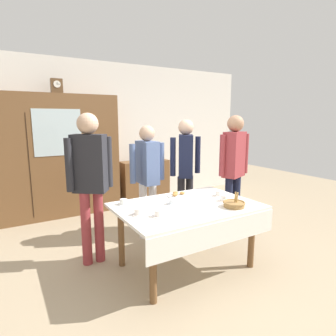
{
  "coord_description": "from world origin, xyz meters",
  "views": [
    {
      "loc": [
        -1.7,
        -2.66,
        1.67
      ],
      "look_at": [
        0.0,
        0.2,
        1.08
      ],
      "focal_mm": 30.12,
      "sensor_mm": 36.0,
      "label": 1
    }
  ],
  "objects_px": {
    "spoon_near_right": "(215,191)",
    "person_behind_table_left": "(234,163)",
    "bread_basket": "(234,204)",
    "pastry_plate": "(178,195)",
    "person_behind_table_right": "(186,164)",
    "person_near_right_end": "(90,174)",
    "tea_cup_center": "(124,202)",
    "mantel_clock": "(57,86)",
    "person_beside_shelf": "(148,171)",
    "tea_cup_near_right": "(224,199)",
    "tea_cup_front_edge": "(172,202)",
    "wall_cabinet": "(57,156)",
    "spoon_far_left": "(210,210)",
    "tea_cup_near_left": "(138,212)",
    "book_stack": "(145,160)",
    "dining_table": "(188,214)",
    "tea_cup_far_left": "(219,194)",
    "bookshelf_low": "(145,181)",
    "tea_cup_mid_left": "(158,214)"
  },
  "relations": [
    {
      "from": "person_behind_table_right",
      "to": "person_behind_table_left",
      "type": "distance_m",
      "value": 0.69
    },
    {
      "from": "wall_cabinet",
      "to": "tea_cup_near_left",
      "type": "bearing_deg",
      "value": -83.33
    },
    {
      "from": "tea_cup_near_right",
      "to": "tea_cup_center",
      "type": "bearing_deg",
      "value": 156.41
    },
    {
      "from": "pastry_plate",
      "to": "wall_cabinet",
      "type": "bearing_deg",
      "value": 114.51
    },
    {
      "from": "spoon_near_right",
      "to": "person_behind_table_left",
      "type": "distance_m",
      "value": 0.6
    },
    {
      "from": "tea_cup_far_left",
      "to": "spoon_far_left",
      "type": "distance_m",
      "value": 0.57
    },
    {
      "from": "mantel_clock",
      "to": "tea_cup_front_edge",
      "type": "distance_m",
      "value": 2.93
    },
    {
      "from": "spoon_near_right",
      "to": "tea_cup_near_left",
      "type": "bearing_deg",
      "value": -166.14
    },
    {
      "from": "bookshelf_low",
      "to": "tea_cup_center",
      "type": "xyz_separation_m",
      "value": [
        -1.36,
        -2.24,
        0.35
      ]
    },
    {
      "from": "mantel_clock",
      "to": "book_stack",
      "type": "xyz_separation_m",
      "value": [
        1.59,
        0.05,
        -1.34
      ]
    },
    {
      "from": "mantel_clock",
      "to": "person_beside_shelf",
      "type": "bearing_deg",
      "value": -62.49
    },
    {
      "from": "bread_basket",
      "to": "dining_table",
      "type": "bearing_deg",
      "value": 143.46
    },
    {
      "from": "pastry_plate",
      "to": "spoon_far_left",
      "type": "height_order",
      "value": "pastry_plate"
    },
    {
      "from": "person_beside_shelf",
      "to": "person_behind_table_right",
      "type": "xyz_separation_m",
      "value": [
        0.62,
        -0.02,
        0.05
      ]
    },
    {
      "from": "tea_cup_center",
      "to": "person_beside_shelf",
      "type": "xyz_separation_m",
      "value": [
        0.59,
        0.59,
        0.2
      ]
    },
    {
      "from": "pastry_plate",
      "to": "spoon_far_left",
      "type": "bearing_deg",
      "value": -89.53
    },
    {
      "from": "bread_basket",
      "to": "person_behind_table_right",
      "type": "xyz_separation_m",
      "value": [
        0.22,
        1.26,
        0.24
      ]
    },
    {
      "from": "dining_table",
      "to": "pastry_plate",
      "type": "xyz_separation_m",
      "value": [
        0.11,
        0.37,
        0.11
      ]
    },
    {
      "from": "bread_basket",
      "to": "spoon_near_right",
      "type": "relative_size",
      "value": 2.02
    },
    {
      "from": "dining_table",
      "to": "tea_cup_near_left",
      "type": "relative_size",
      "value": 11.75
    },
    {
      "from": "bread_basket",
      "to": "pastry_plate",
      "type": "distance_m",
      "value": 0.72
    },
    {
      "from": "person_behind_table_right",
      "to": "book_stack",
      "type": "bearing_deg",
      "value": 85.06
    },
    {
      "from": "tea_cup_front_edge",
      "to": "tea_cup_near_left",
      "type": "bearing_deg",
      "value": -164.72
    },
    {
      "from": "tea_cup_near_right",
      "to": "person_behind_table_left",
      "type": "xyz_separation_m",
      "value": [
        0.67,
        0.55,
        0.29
      ]
    },
    {
      "from": "tea_cup_mid_left",
      "to": "person_near_right_end",
      "type": "distance_m",
      "value": 0.95
    },
    {
      "from": "book_stack",
      "to": "tea_cup_near_right",
      "type": "bearing_deg",
      "value": -96.53
    },
    {
      "from": "mantel_clock",
      "to": "tea_cup_front_edge",
      "type": "xyz_separation_m",
      "value": [
        0.71,
        -2.45,
        -1.43
      ]
    },
    {
      "from": "person_near_right_end",
      "to": "person_behind_table_left",
      "type": "bearing_deg",
      "value": -5.03
    },
    {
      "from": "bread_basket",
      "to": "spoon_near_right",
      "type": "distance_m",
      "value": 0.65
    },
    {
      "from": "tea_cup_near_left",
      "to": "person_beside_shelf",
      "type": "xyz_separation_m",
      "value": [
        0.6,
        0.98,
        0.2
      ]
    },
    {
      "from": "book_stack",
      "to": "tea_cup_near_left",
      "type": "bearing_deg",
      "value": -117.28
    },
    {
      "from": "mantel_clock",
      "to": "bread_basket",
      "type": "xyz_separation_m",
      "value": [
        1.23,
        -2.88,
        -1.42
      ]
    },
    {
      "from": "tea_cup_far_left",
      "to": "spoon_far_left",
      "type": "height_order",
      "value": "tea_cup_far_left"
    },
    {
      "from": "pastry_plate",
      "to": "person_near_right_end",
      "type": "distance_m",
      "value": 1.07
    },
    {
      "from": "tea_cup_center",
      "to": "spoon_near_right",
      "type": "xyz_separation_m",
      "value": [
        1.23,
        -0.09,
        -0.02
      ]
    },
    {
      "from": "pastry_plate",
      "to": "person_behind_table_right",
      "type": "height_order",
      "value": "person_behind_table_right"
    },
    {
      "from": "pastry_plate",
      "to": "dining_table",
      "type": "bearing_deg",
      "value": -106.48
    },
    {
      "from": "mantel_clock",
      "to": "pastry_plate",
      "type": "bearing_deg",
      "value": -66.93
    },
    {
      "from": "book_stack",
      "to": "mantel_clock",
      "type": "bearing_deg",
      "value": -178.16
    },
    {
      "from": "tea_cup_near_left",
      "to": "tea_cup_front_edge",
      "type": "bearing_deg",
      "value": 15.28
    },
    {
      "from": "dining_table",
      "to": "mantel_clock",
      "type": "distance_m",
      "value": 3.13
    },
    {
      "from": "person_near_right_end",
      "to": "bread_basket",
      "type": "bearing_deg",
      "value": -36.91
    },
    {
      "from": "tea_cup_center",
      "to": "dining_table",
      "type": "bearing_deg",
      "value": -33.69
    },
    {
      "from": "tea_cup_center",
      "to": "person_behind_table_right",
      "type": "relative_size",
      "value": 0.08
    },
    {
      "from": "dining_table",
      "to": "person_near_right_end",
      "type": "bearing_deg",
      "value": 142.92
    },
    {
      "from": "person_behind_table_left",
      "to": "bookshelf_low",
      "type": "bearing_deg",
      "value": 99.39
    },
    {
      "from": "bread_basket",
      "to": "spoon_far_left",
      "type": "xyz_separation_m",
      "value": [
        -0.28,
        0.05,
        -0.03
      ]
    },
    {
      "from": "spoon_near_right",
      "to": "person_behind_table_left",
      "type": "height_order",
      "value": "person_behind_table_left"
    },
    {
      "from": "spoon_near_right",
      "to": "person_behind_table_left",
      "type": "relative_size",
      "value": 0.07
    },
    {
      "from": "person_behind_table_right",
      "to": "person_behind_table_left",
      "type": "bearing_deg",
      "value": -43.74
    }
  ]
}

